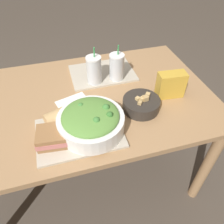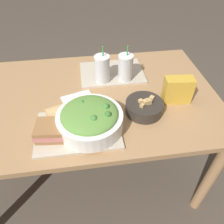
# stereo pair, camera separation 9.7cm
# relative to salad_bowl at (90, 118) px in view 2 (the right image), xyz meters

# --- Properties ---
(ground_plane) EXTENTS (12.00, 12.00, 0.00)m
(ground_plane) POSITION_rel_salad_bowl_xyz_m (-0.02, 0.24, -0.78)
(ground_plane) COLOR #4C4238
(dining_table) EXTENTS (1.44, 0.86, 0.71)m
(dining_table) POSITION_rel_salad_bowl_xyz_m (-0.02, 0.24, -0.16)
(dining_table) COLOR #A37A51
(dining_table) RESTS_ON ground_plane
(tray_near) EXTENTS (0.38, 0.27, 0.01)m
(tray_near) POSITION_rel_salad_bowl_xyz_m (-0.06, -0.00, -0.06)
(tray_near) COLOR #BCB29E
(tray_near) RESTS_ON dining_table
(tray_far) EXTENTS (0.38, 0.27, 0.01)m
(tray_far) POSITION_rel_salad_bowl_xyz_m (0.16, 0.44, -0.06)
(tray_far) COLOR #BCB29E
(tray_far) RESTS_ON dining_table
(salad_bowl) EXTENTS (0.29, 0.29, 0.12)m
(salad_bowl) POSITION_rel_salad_bowl_xyz_m (0.00, 0.00, 0.00)
(salad_bowl) COLOR white
(salad_bowl) RESTS_ON tray_near
(soup_bowl) EXTENTS (0.18, 0.18, 0.08)m
(soup_bowl) POSITION_rel_salad_bowl_xyz_m (0.27, 0.08, -0.03)
(soup_bowl) COLOR #2D2823
(soup_bowl) RESTS_ON dining_table
(sandwich_near) EXTENTS (0.16, 0.13, 0.06)m
(sandwich_near) POSITION_rel_salad_bowl_xyz_m (-0.16, -0.03, -0.02)
(sandwich_near) COLOR olive
(sandwich_near) RESTS_ON tray_near
(baguette_near) EXTENTS (0.19, 0.13, 0.08)m
(baguette_near) POSITION_rel_salad_bowl_xyz_m (-0.10, 0.09, -0.02)
(baguette_near) COLOR tan
(baguette_near) RESTS_ON tray_near
(drink_cup_dark) EXTENTS (0.08, 0.08, 0.21)m
(drink_cup_dark) POSITION_rel_salad_bowl_xyz_m (0.09, 0.35, 0.02)
(drink_cup_dark) COLOR silver
(drink_cup_dark) RESTS_ON tray_far
(drink_cup_red) EXTENTS (0.08, 0.08, 0.21)m
(drink_cup_red) POSITION_rel_salad_bowl_xyz_m (0.22, 0.35, 0.02)
(drink_cup_red) COLOR silver
(drink_cup_red) RESTS_ON tray_far
(chip_bag) EXTENTS (0.15, 0.08, 0.14)m
(chip_bag) POSITION_rel_salad_bowl_xyz_m (0.45, 0.14, 0.00)
(chip_bag) COLOR gold
(chip_bag) RESTS_ON dining_table
(napkin_folded) EXTENTS (0.19, 0.15, 0.00)m
(napkin_folded) POSITION_rel_salad_bowl_xyz_m (-0.05, 0.22, -0.06)
(napkin_folded) COLOR white
(napkin_folded) RESTS_ON dining_table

